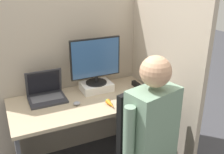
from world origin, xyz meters
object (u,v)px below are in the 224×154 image
(paper_box, at_px, (96,87))
(person, at_px, (154,139))
(monitor, at_px, (96,61))
(carrot_toy, at_px, (110,104))
(laptop, at_px, (46,94))
(stapler, at_px, (137,85))

(paper_box, distance_m, person, 0.95)
(paper_box, relative_size, monitor, 0.60)
(carrot_toy, bearing_deg, laptop, 142.03)
(monitor, distance_m, laptop, 0.54)
(monitor, height_order, stapler, monitor)
(laptop, relative_size, person, 0.24)
(laptop, relative_size, carrot_toy, 2.26)
(paper_box, height_order, stapler, paper_box)
(paper_box, xyz_separation_m, monitor, (0.00, 0.00, 0.26))
(laptop, bearing_deg, carrot_toy, -37.97)
(monitor, bearing_deg, carrot_toy, -92.10)
(carrot_toy, bearing_deg, paper_box, 87.88)
(paper_box, bearing_deg, monitor, 90.00)
(monitor, xyz_separation_m, carrot_toy, (-0.01, -0.36, -0.28))
(paper_box, height_order, laptop, laptop)
(stapler, height_order, carrot_toy, stapler)
(person, bearing_deg, monitor, 91.79)
(laptop, distance_m, carrot_toy, 0.59)
(person, bearing_deg, stapler, 67.03)
(stapler, relative_size, person, 0.11)
(monitor, bearing_deg, paper_box, -90.00)
(carrot_toy, distance_m, person, 0.60)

